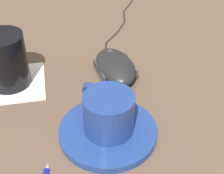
{
  "coord_description": "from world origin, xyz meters",
  "views": [
    {
      "loc": [
        0.37,
        0.08,
        0.38
      ],
      "look_at": [
        -0.06,
        0.06,
        0.03
      ],
      "focal_mm": 55.0,
      "sensor_mm": 36.0,
      "label": 1
    }
  ],
  "objects_px": {
    "saucer": "(108,132)",
    "coffee_cup": "(108,112)",
    "computer_mouse": "(115,66)",
    "drinking_glass": "(6,60)"
  },
  "relations": [
    {
      "from": "saucer",
      "to": "coffee_cup",
      "type": "xyz_separation_m",
      "value": [
        -0.0,
        -0.0,
        0.04
      ]
    },
    {
      "from": "coffee_cup",
      "to": "computer_mouse",
      "type": "bearing_deg",
      "value": 179.27
    },
    {
      "from": "drinking_glass",
      "to": "saucer",
      "type": "bearing_deg",
      "value": 58.24
    },
    {
      "from": "saucer",
      "to": "computer_mouse",
      "type": "bearing_deg",
      "value": 179.43
    },
    {
      "from": "coffee_cup",
      "to": "computer_mouse",
      "type": "distance_m",
      "value": 0.15
    },
    {
      "from": "saucer",
      "to": "drinking_glass",
      "type": "height_order",
      "value": "drinking_glass"
    },
    {
      "from": "coffee_cup",
      "to": "drinking_glass",
      "type": "height_order",
      "value": "drinking_glass"
    },
    {
      "from": "saucer",
      "to": "coffee_cup",
      "type": "relative_size",
      "value": 1.64
    },
    {
      "from": "saucer",
      "to": "computer_mouse",
      "type": "height_order",
      "value": "computer_mouse"
    },
    {
      "from": "coffee_cup",
      "to": "saucer",
      "type": "bearing_deg",
      "value": 6.68
    }
  ]
}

